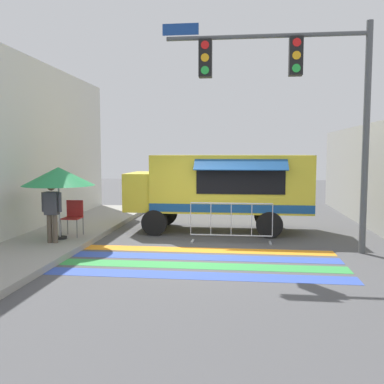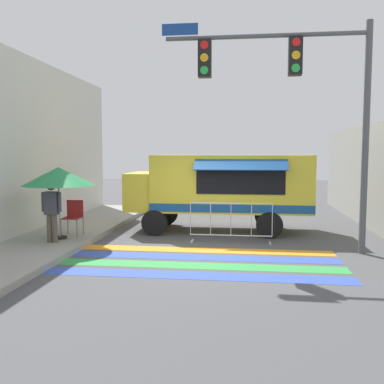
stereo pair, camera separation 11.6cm
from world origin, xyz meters
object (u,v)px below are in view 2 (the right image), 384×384
at_px(traffic_signal_pole, 295,85).
at_px(vendor_person, 52,209).
at_px(barricade_front, 231,223).
at_px(patio_umbrella, 58,177).
at_px(folding_chair, 73,214).
at_px(food_truck, 218,185).

height_order(traffic_signal_pole, vendor_person, traffic_signal_pole).
height_order(vendor_person, barricade_front, vendor_person).
height_order(patio_umbrella, folding_chair, patio_umbrella).
relative_size(patio_umbrella, folding_chair, 1.97).
bearing_deg(vendor_person, patio_umbrella, 96.33).
relative_size(food_truck, barricade_front, 2.50).
xyz_separation_m(food_truck, patio_umbrella, (-4.10, -2.51, 0.37)).
relative_size(patio_umbrella, barricade_front, 0.85).
height_order(food_truck, barricade_front, food_truck).
relative_size(traffic_signal_pole, folding_chair, 5.75).
relative_size(folding_chair, barricade_front, 0.43).
bearing_deg(vendor_person, food_truck, 40.19).
height_order(food_truck, folding_chair, food_truck).
bearing_deg(barricade_front, patio_umbrella, -170.34).
distance_m(food_truck, vendor_person, 5.09).
height_order(folding_chair, barricade_front, folding_chair).
distance_m(folding_chair, vendor_person, 1.07).
bearing_deg(patio_umbrella, food_truck, 31.51).
height_order(folding_chair, vendor_person, vendor_person).
distance_m(food_truck, folding_chair, 4.45).
relative_size(food_truck, traffic_signal_pole, 1.00).
distance_m(patio_umbrella, vendor_person, 0.95).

